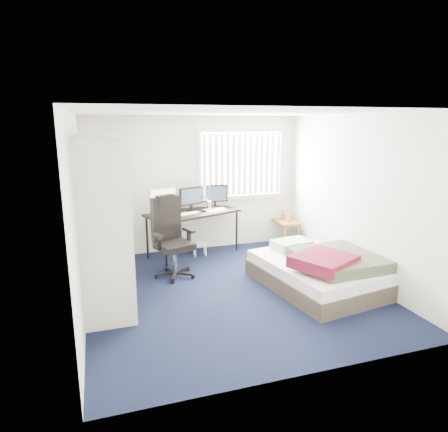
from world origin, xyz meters
TOP-DOWN VIEW (x-y plane):
  - ground at (0.00, 0.00)m, footprint 4.20×4.20m
  - room_shell at (0.00, 0.00)m, footprint 4.20×4.20m
  - window_assembly at (0.90, 2.04)m, footprint 1.72×0.09m
  - closet at (-1.67, 0.27)m, footprint 0.64×1.84m
  - desk at (-0.15, 1.75)m, footprint 1.81×1.30m
  - office_chair at (-0.70, 0.88)m, footprint 0.77×0.77m
  - footstool at (-0.03, 1.68)m, footprint 0.29×0.24m
  - nightstand at (1.75, 1.85)m, footprint 0.37×0.72m
  - bed at (1.27, -0.29)m, footprint 1.65×2.04m
  - pine_box at (-1.65, 0.16)m, footprint 0.42×0.32m

SIDE VIEW (x-z plane):
  - ground at x=0.00m, z-range 0.00..0.00m
  - pine_box at x=-1.65m, z-range 0.00..0.31m
  - footstool at x=-0.03m, z-range 0.06..0.28m
  - bed at x=1.27m, z-range -0.04..0.58m
  - nightstand at x=1.75m, z-range 0.09..0.76m
  - office_chair at x=-0.70m, z-range -0.15..1.13m
  - desk at x=-0.15m, z-range 0.20..1.47m
  - closet at x=-1.67m, z-range 0.24..2.46m
  - room_shell at x=0.00m, z-range -0.59..3.61m
  - window_assembly at x=0.90m, z-range 0.94..2.26m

